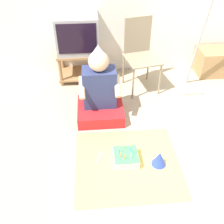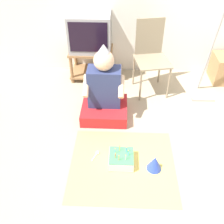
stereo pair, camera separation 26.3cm
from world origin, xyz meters
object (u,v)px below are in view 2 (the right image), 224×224
object	(u,v)px
tv	(90,32)
folding_chair	(151,52)
dust_mop	(207,71)
person_seated	(104,93)
party_hat_blue	(155,163)
birthday_cake	(121,159)

from	to	relation	value
tv	folding_chair	size ratio (longest dim) A/B	0.59
dust_mop	tv	bearing A→B (deg)	163.27
person_seated	party_hat_blue	world-z (taller)	person_seated
dust_mop	person_seated	distance (m)	1.31
tv	folding_chair	world-z (taller)	folding_chair
tv	dust_mop	xyz separation A→B (m)	(1.48, -0.44, -0.29)
birthday_cake	party_hat_blue	distance (m)	0.32
folding_chair	person_seated	world-z (taller)	folding_chair
folding_chair	party_hat_blue	bearing A→B (deg)	-91.04
birthday_cake	party_hat_blue	xyz separation A→B (m)	(0.31, -0.06, 0.03)
folding_chair	birthday_cake	size ratio (longest dim) A/B	3.84
folding_chair	birthday_cake	bearing A→B (deg)	-104.03
person_seated	birthday_cake	world-z (taller)	person_seated
folding_chair	dust_mop	xyz separation A→B (m)	(0.69, -0.19, -0.14)
tv	birthday_cake	distance (m)	1.78
tv	person_seated	distance (m)	0.96
folding_chair	party_hat_blue	distance (m)	1.49
tv	party_hat_blue	world-z (taller)	tv
person_seated	birthday_cake	distance (m)	0.82
birthday_cake	tv	bearing A→B (deg)	105.52
tv	dust_mop	bearing A→B (deg)	-16.73
folding_chair	dust_mop	bearing A→B (deg)	-15.68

